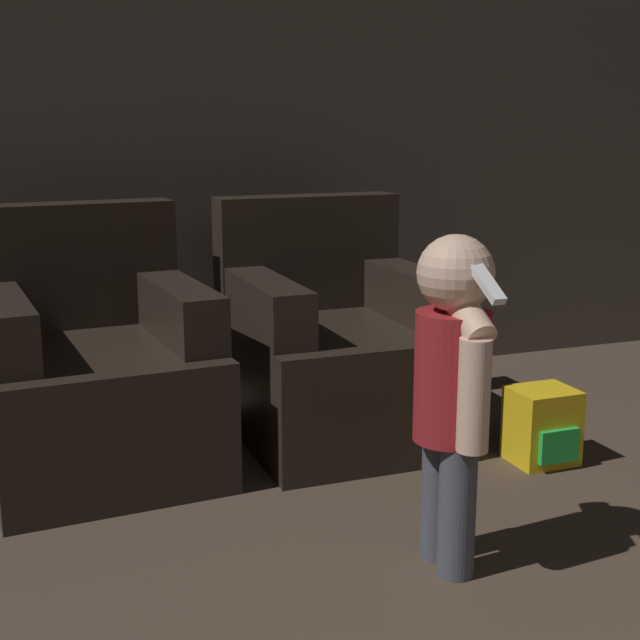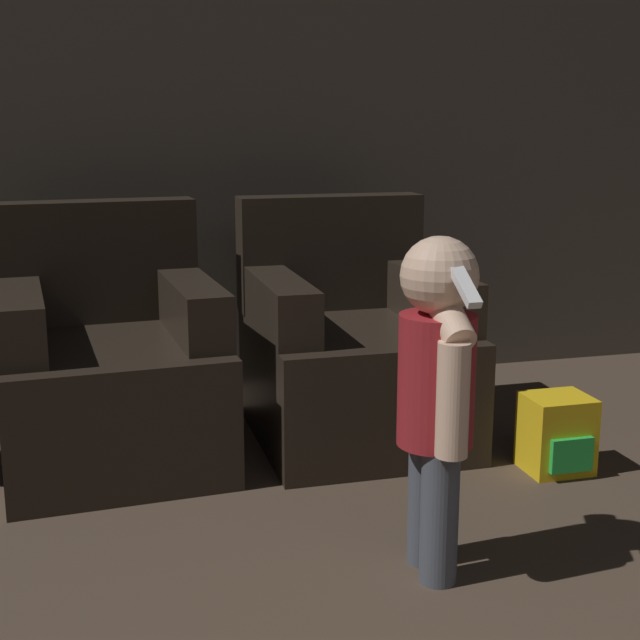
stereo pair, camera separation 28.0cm
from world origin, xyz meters
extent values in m
cube|color=#51493F|center=(0.00, 4.50, 1.30)|extent=(8.40, 0.05, 2.60)
cube|color=black|center=(-0.92, 3.63, 0.23)|extent=(0.82, 0.91, 0.45)
cube|color=black|center=(-0.94, 3.98, 0.69)|extent=(0.77, 0.21, 0.47)
cube|color=black|center=(-1.22, 3.61, 0.55)|extent=(0.21, 0.71, 0.20)
cube|color=black|center=(-0.62, 3.65, 0.55)|extent=(0.21, 0.71, 0.20)
cube|color=black|center=(0.01, 3.63, 0.23)|extent=(0.76, 0.86, 0.45)
cube|color=black|center=(0.00, 3.98, 0.69)|extent=(0.76, 0.16, 0.47)
cube|color=black|center=(-0.29, 3.63, 0.55)|extent=(0.16, 0.70, 0.20)
cube|color=black|center=(0.31, 3.63, 0.55)|extent=(0.16, 0.70, 0.20)
cylinder|color=#474C56|center=(-0.10, 2.62, 0.19)|extent=(0.10, 0.10, 0.37)
cylinder|color=#474C56|center=(-0.11, 2.50, 0.19)|extent=(0.10, 0.10, 0.37)
cylinder|color=maroon|center=(-0.10, 2.56, 0.55)|extent=(0.21, 0.21, 0.35)
sphere|color=beige|center=(-0.10, 2.56, 0.83)|extent=(0.21, 0.21, 0.21)
cylinder|color=beige|center=(-0.11, 2.43, 0.54)|extent=(0.08, 0.08, 0.30)
cylinder|color=beige|center=(-0.10, 2.56, 0.76)|extent=(0.08, 0.30, 0.22)
cube|color=white|center=(-0.10, 2.43, 0.84)|extent=(0.04, 0.16, 0.10)
cube|color=yellow|center=(0.60, 3.13, 0.14)|extent=(0.22, 0.20, 0.27)
cube|color=green|center=(0.60, 3.02, 0.10)|extent=(0.16, 0.02, 0.12)
camera|label=1|loc=(-1.25, 0.54, 1.22)|focal=50.00mm
camera|label=2|loc=(-0.98, 0.46, 1.22)|focal=50.00mm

